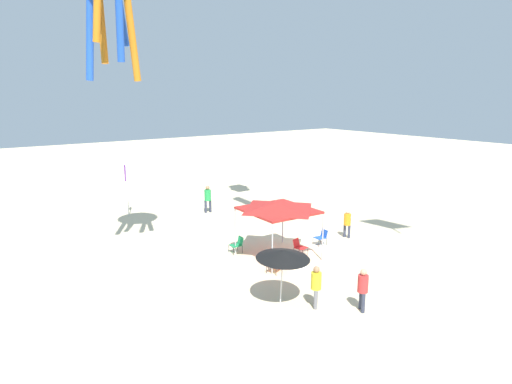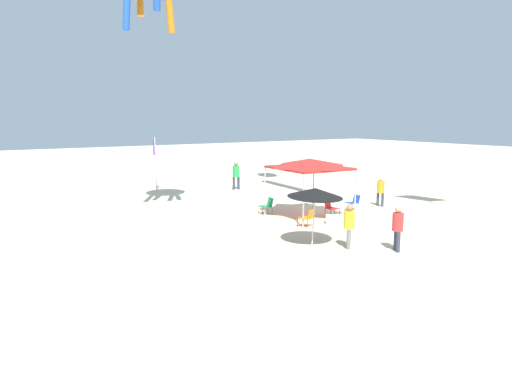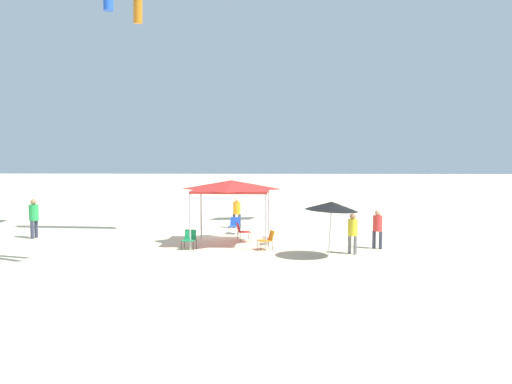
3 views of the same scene
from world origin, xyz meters
name	(u,v)px [view 3 (image 3 of 3)]	position (x,y,z in m)	size (l,w,h in m)	color
ground	(234,234)	(0.00, 0.00, -0.05)	(120.00, 120.00, 0.10)	beige
canopy_tent	(231,186)	(-0.09, 3.19, 2.62)	(3.40, 3.24, 2.88)	#B7B7BC
beach_umbrella	(332,206)	(-4.22, 6.29, 2.06)	(2.11, 2.09, 2.30)	silver
folding_chair_near_cooler	(190,238)	(1.63, 4.48, 0.47)	(0.59, 0.68, 0.82)	black
folding_chair_left_of_tent	(268,239)	(-1.70, 4.56, 0.47)	(0.76, 0.69, 0.82)	black
folding_chair_right_of_tent	(235,224)	(-0.04, 0.09, 0.47)	(0.60, 0.68, 0.82)	black
folding_chair_facing_ocean	(242,230)	(-0.50, 2.14, 0.47)	(0.74, 0.67, 0.82)	black
cooler_box	(270,240)	(-1.81, 3.19, 0.20)	(0.70, 0.74, 0.40)	white
person_near_umbrella	(378,226)	(-6.41, 4.21, 0.99)	(0.40, 0.40, 1.68)	#33384C
person_by_tent	(34,215)	(9.44, 1.71, 1.11)	(0.45, 0.50, 1.89)	#33384C
person_far_stroller	(353,230)	(-5.17, 5.43, 0.98)	(0.40, 0.40, 1.67)	slate
person_watching_sky	(237,210)	(-0.03, -1.91, 0.97)	(0.44, 0.39, 1.65)	#33384C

